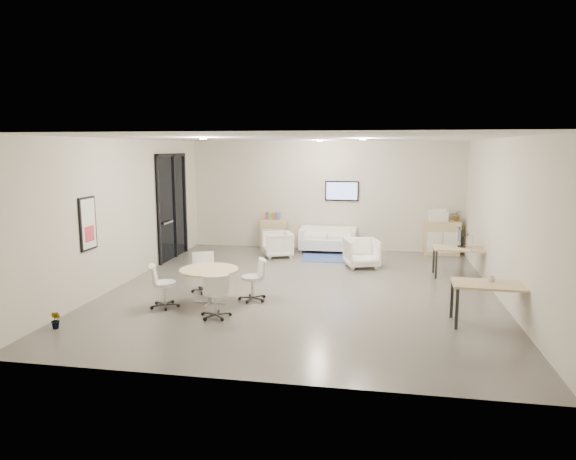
# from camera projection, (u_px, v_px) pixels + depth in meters

# --- Properties ---
(room_shell) EXTENTS (9.60, 10.60, 4.80)m
(room_shell) POSITION_uv_depth(u_px,v_px,m) (303.00, 215.00, 10.79)
(room_shell) COLOR #5A5752
(room_shell) RESTS_ON ground
(glass_door) EXTENTS (0.09, 1.90, 2.85)m
(glass_door) POSITION_uv_depth(u_px,v_px,m) (172.00, 204.00, 13.92)
(glass_door) COLOR black
(glass_door) RESTS_ON room_shell
(artwork) EXTENTS (0.05, 0.54, 1.04)m
(artwork) POSITION_uv_depth(u_px,v_px,m) (88.00, 224.00, 9.92)
(artwork) COLOR black
(artwork) RESTS_ON room_shell
(wall_tv) EXTENTS (0.98, 0.06, 0.58)m
(wall_tv) POSITION_uv_depth(u_px,v_px,m) (342.00, 191.00, 15.02)
(wall_tv) COLOR black
(wall_tv) RESTS_ON room_shell
(ceiling_spots) EXTENTS (3.14, 4.14, 0.03)m
(ceiling_spots) POSITION_uv_depth(u_px,v_px,m) (300.00, 140.00, 11.38)
(ceiling_spots) COLOR #FFEAC6
(ceiling_spots) RESTS_ON room_shell
(sideboard_left) EXTENTS (0.78, 0.40, 0.87)m
(sideboard_left) POSITION_uv_depth(u_px,v_px,m) (274.00, 234.00, 15.38)
(sideboard_left) COLOR tan
(sideboard_left) RESTS_ON room_shell
(sideboard_right) EXTENTS (0.96, 0.47, 0.96)m
(sideboard_right) POSITION_uv_depth(u_px,v_px,m) (442.00, 238.00, 14.51)
(sideboard_right) COLOR tan
(sideboard_right) RESTS_ON room_shell
(books) EXTENTS (0.45, 0.14, 0.22)m
(books) POSITION_uv_depth(u_px,v_px,m) (273.00, 216.00, 15.30)
(books) COLOR red
(books) RESTS_ON sideboard_left
(printer) EXTENTS (0.53, 0.46, 0.35)m
(printer) POSITION_uv_depth(u_px,v_px,m) (438.00, 215.00, 14.44)
(printer) COLOR white
(printer) RESTS_ON sideboard_right
(loveseat) EXTENTS (1.64, 0.84, 0.61)m
(loveseat) POSITION_uv_depth(u_px,v_px,m) (328.00, 240.00, 14.94)
(loveseat) COLOR white
(loveseat) RESTS_ON room_shell
(blue_rug) EXTENTS (1.80, 1.28, 0.01)m
(blue_rug) POSITION_uv_depth(u_px,v_px,m) (333.00, 258.00, 14.10)
(blue_rug) COLOR #324C9A
(blue_rug) RESTS_ON room_shell
(armchair_left) EXTENTS (0.92, 0.95, 0.77)m
(armchair_left) POSITION_uv_depth(u_px,v_px,m) (278.00, 243.00, 14.22)
(armchair_left) COLOR white
(armchair_left) RESTS_ON room_shell
(armchair_right) EXTENTS (0.97, 0.94, 0.81)m
(armchair_right) POSITION_uv_depth(u_px,v_px,m) (362.00, 252.00, 12.96)
(armchair_right) COLOR white
(armchair_right) RESTS_ON room_shell
(desk_rear) EXTENTS (1.35, 0.73, 0.69)m
(desk_rear) POSITION_uv_depth(u_px,v_px,m) (462.00, 251.00, 11.97)
(desk_rear) COLOR tan
(desk_rear) RESTS_ON room_shell
(desk_front) EXTENTS (1.43, 0.76, 0.73)m
(desk_front) POSITION_uv_depth(u_px,v_px,m) (495.00, 288.00, 8.66)
(desk_front) COLOR tan
(desk_front) RESTS_ON room_shell
(monitor) EXTENTS (0.20, 0.50, 0.44)m
(monitor) POSITION_uv_depth(u_px,v_px,m) (460.00, 237.00, 12.07)
(monitor) COLOR black
(monitor) RESTS_ON desk_rear
(round_table) EXTENTS (1.14, 1.14, 0.69)m
(round_table) POSITION_uv_depth(u_px,v_px,m) (209.00, 273.00, 9.90)
(round_table) COLOR tan
(round_table) RESTS_ON room_shell
(meeting_chairs) EXTENTS (2.31, 2.31, 0.82)m
(meeting_chairs) POSITION_uv_depth(u_px,v_px,m) (209.00, 283.00, 9.93)
(meeting_chairs) COLOR white
(meeting_chairs) RESTS_ON room_shell
(plant_cabinet) EXTENTS (0.35, 0.37, 0.24)m
(plant_cabinet) POSITION_uv_depth(u_px,v_px,m) (457.00, 217.00, 14.35)
(plant_cabinet) COLOR #3F7F3F
(plant_cabinet) RESTS_ON sideboard_right
(plant_floor) EXTENTS (0.24, 0.34, 0.14)m
(plant_floor) POSITION_uv_depth(u_px,v_px,m) (56.00, 325.00, 8.58)
(plant_floor) COLOR #3F7F3F
(plant_floor) RESTS_ON room_shell
(cup) EXTENTS (0.12, 0.10, 0.12)m
(cup) POSITION_uv_depth(u_px,v_px,m) (492.00, 278.00, 8.78)
(cup) COLOR white
(cup) RESTS_ON desk_front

